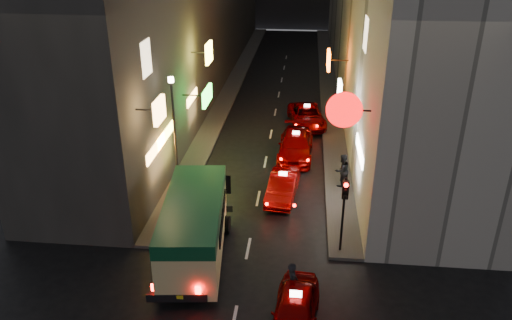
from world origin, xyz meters
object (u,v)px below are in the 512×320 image
(traffic_light, at_px, (344,200))
(lamp_post, at_px, (175,129))
(taxi_near, at_px, (295,308))
(minibus, at_px, (194,222))
(pedestrian_crossing, at_px, (292,280))

(traffic_light, distance_m, lamp_post, 9.42)
(taxi_near, xyz_separation_m, traffic_light, (1.82, 4.47, 1.91))
(traffic_light, bearing_deg, minibus, -172.03)
(taxi_near, bearing_deg, lamp_post, 125.32)
(taxi_near, xyz_separation_m, lamp_post, (-6.38, 9.00, 2.95))
(taxi_near, relative_size, traffic_light, 1.43)
(minibus, height_order, lamp_post, lamp_post)
(pedestrian_crossing, distance_m, lamp_post, 10.29)
(pedestrian_crossing, height_order, lamp_post, lamp_post)
(minibus, height_order, traffic_light, traffic_light)
(taxi_near, bearing_deg, traffic_light, 67.85)
(taxi_near, height_order, traffic_light, traffic_light)
(lamp_post, bearing_deg, pedestrian_crossing, -51.07)
(minibus, xyz_separation_m, taxi_near, (4.32, -3.61, -1.01))
(minibus, xyz_separation_m, pedestrian_crossing, (4.17, -2.33, -0.81))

